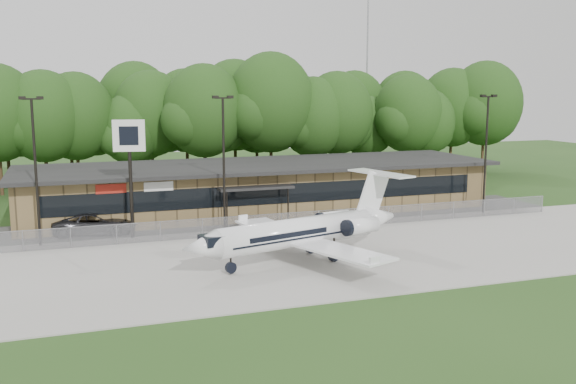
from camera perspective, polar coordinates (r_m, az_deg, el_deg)
name	(u,v)px	position (r m, az deg, el deg)	size (l,w,h in m)	color
ground	(388,290)	(35.34, 8.86, -8.61)	(160.00, 160.00, 0.00)	#264719
apron	(330,254)	(42.26, 3.75, -5.49)	(64.00, 18.00, 0.08)	#9E9B93
parking_lot	(276,220)	(52.76, -1.11, -2.52)	(50.00, 9.00, 0.06)	#383835
terminal	(260,187)	(56.55, -2.52, 0.48)	(41.00, 11.65, 4.30)	olive
fence	(294,222)	(48.44, 0.54, -2.67)	(46.00, 0.04, 1.52)	gray
treeline	(214,117)	(73.46, -6.62, 6.61)	(72.00, 12.00, 15.00)	#153912
radio_mast	(367,75)	(86.44, 7.02, 10.30)	(0.20, 0.20, 25.00)	gray
light_pole_left	(35,160)	(46.41, -21.56, 2.66)	(1.55, 0.30, 10.23)	black
light_pole_mid	(224,154)	(47.65, -5.74, 3.41)	(1.55, 0.30, 10.23)	black
light_pole_right	(486,145)	(57.49, 17.21, 4.04)	(1.55, 0.30, 10.23)	black
business_jet	(304,232)	(39.93, 1.43, -3.59)	(15.73, 14.13, 5.33)	white
suv	(95,224)	(49.68, -16.79, -2.71)	(2.75, 5.97, 1.66)	#313134
pole_sign	(129,148)	(46.80, -13.92, 3.80)	(2.26, 0.63, 8.57)	black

